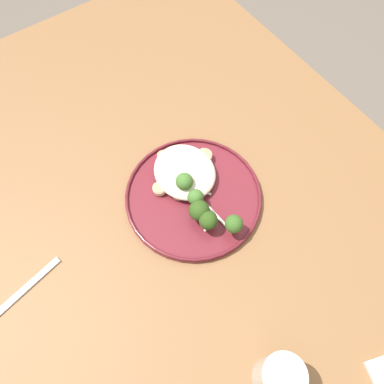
{
  "coord_description": "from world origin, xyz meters",
  "views": [
    {
      "loc": [
        0.29,
        -0.18,
        1.47
      ],
      "look_at": [
        -0.0,
        0.03,
        0.76
      ],
      "focal_mm": 35.55,
      "sensor_mm": 36.0,
      "label": 1
    }
  ],
  "objects_px": {
    "seared_scallop_front_small": "(186,188)",
    "seared_scallop_large_seared": "(204,156)",
    "broccoli_floret_split_head": "(184,182)",
    "water_glass": "(277,377)",
    "broccoli_floret_small_sprig": "(196,197)",
    "broccoli_floret_beside_noodles": "(234,224)",
    "seared_scallop_rear_pale": "(163,156)",
    "dinner_fork": "(16,297)",
    "seared_scallop_left_edge": "(195,172)",
    "broccoli_floret_tall_stalk": "(208,221)",
    "dinner_plate": "(192,194)",
    "seared_scallop_on_noodles": "(179,192)",
    "broccoli_floret_center_pile": "(199,211)",
    "seared_scallop_right_edge": "(185,158)",
    "seared_scallop_tiny_bay": "(160,189)"
  },
  "relations": [
    {
      "from": "seared_scallop_front_small",
      "to": "broccoli_floret_center_pile",
      "type": "distance_m",
      "value": 0.07
    },
    {
      "from": "broccoli_floret_split_head",
      "to": "broccoli_floret_center_pile",
      "type": "height_order",
      "value": "broccoli_floret_split_head"
    },
    {
      "from": "broccoli_floret_split_head",
      "to": "water_glass",
      "type": "relative_size",
      "value": 0.51
    },
    {
      "from": "seared_scallop_on_noodles",
      "to": "broccoli_floret_split_head",
      "type": "bearing_deg",
      "value": 98.87
    },
    {
      "from": "broccoli_floret_center_pile",
      "to": "dinner_fork",
      "type": "distance_m",
      "value": 0.38
    },
    {
      "from": "seared_scallop_left_edge",
      "to": "seared_scallop_rear_pale",
      "type": "xyz_separation_m",
      "value": [
        -0.07,
        -0.03,
        0.0
      ]
    },
    {
      "from": "seared_scallop_rear_pale",
      "to": "dinner_fork",
      "type": "xyz_separation_m",
      "value": [
        0.09,
        -0.39,
        -0.02
      ]
    },
    {
      "from": "dinner_plate",
      "to": "seared_scallop_rear_pale",
      "type": "distance_m",
      "value": 0.11
    },
    {
      "from": "seared_scallop_front_small",
      "to": "dinner_fork",
      "type": "bearing_deg",
      "value": -89.88
    },
    {
      "from": "seared_scallop_left_edge",
      "to": "water_glass",
      "type": "distance_m",
      "value": 0.42
    },
    {
      "from": "seared_scallop_rear_pale",
      "to": "seared_scallop_right_edge",
      "type": "bearing_deg",
      "value": 49.39
    },
    {
      "from": "seared_scallop_large_seared",
      "to": "water_glass",
      "type": "height_order",
      "value": "water_glass"
    },
    {
      "from": "broccoli_floret_tall_stalk",
      "to": "dinner_fork",
      "type": "relative_size",
      "value": 0.29
    },
    {
      "from": "seared_scallop_front_small",
      "to": "broccoli_floret_tall_stalk",
      "type": "relative_size",
      "value": 0.56
    },
    {
      "from": "seared_scallop_front_small",
      "to": "seared_scallop_large_seared",
      "type": "bearing_deg",
      "value": 118.01
    },
    {
      "from": "broccoli_floret_split_head",
      "to": "broccoli_floret_beside_noodles",
      "type": "xyz_separation_m",
      "value": [
        0.13,
        0.03,
        0.0
      ]
    },
    {
      "from": "seared_scallop_front_small",
      "to": "water_glass",
      "type": "bearing_deg",
      "value": -12.42
    },
    {
      "from": "dinner_plate",
      "to": "seared_scallop_large_seared",
      "type": "height_order",
      "value": "seared_scallop_large_seared"
    },
    {
      "from": "seared_scallop_front_small",
      "to": "broccoli_floret_tall_stalk",
      "type": "height_order",
      "value": "broccoli_floret_tall_stalk"
    },
    {
      "from": "seared_scallop_rear_pale",
      "to": "seared_scallop_front_small",
      "type": "bearing_deg",
      "value": -1.11
    },
    {
      "from": "seared_scallop_left_edge",
      "to": "broccoli_floret_small_sprig",
      "type": "bearing_deg",
      "value": -33.55
    },
    {
      "from": "seared_scallop_front_small",
      "to": "seared_scallop_tiny_bay",
      "type": "bearing_deg",
      "value": -122.15
    },
    {
      "from": "seared_scallop_on_noodles",
      "to": "dinner_plate",
      "type": "bearing_deg",
      "value": 58.94
    },
    {
      "from": "seared_scallop_front_small",
      "to": "broccoli_floret_small_sprig",
      "type": "xyz_separation_m",
      "value": [
        0.04,
        -0.0,
        0.02
      ]
    },
    {
      "from": "broccoli_floret_beside_noodles",
      "to": "seared_scallop_large_seared",
      "type": "bearing_deg",
      "value": 162.63
    },
    {
      "from": "broccoli_floret_tall_stalk",
      "to": "broccoli_floret_small_sprig",
      "type": "bearing_deg",
      "value": 169.87
    },
    {
      "from": "seared_scallop_on_noodles",
      "to": "broccoli_floret_small_sprig",
      "type": "bearing_deg",
      "value": 25.62
    },
    {
      "from": "seared_scallop_left_edge",
      "to": "broccoli_floret_split_head",
      "type": "relative_size",
      "value": 0.47
    },
    {
      "from": "seared_scallop_left_edge",
      "to": "dinner_fork",
      "type": "xyz_separation_m",
      "value": [
        0.02,
        -0.43,
        -0.02
      ]
    },
    {
      "from": "seared_scallop_rear_pale",
      "to": "broccoli_floret_beside_noodles",
      "type": "bearing_deg",
      "value": 5.15
    },
    {
      "from": "dinner_plate",
      "to": "water_glass",
      "type": "distance_m",
      "value": 0.38
    },
    {
      "from": "broccoli_floret_small_sprig",
      "to": "water_glass",
      "type": "bearing_deg",
      "value": -13.33
    },
    {
      "from": "seared_scallop_on_noodles",
      "to": "broccoli_floret_beside_noodles",
      "type": "height_order",
      "value": "broccoli_floret_beside_noodles"
    },
    {
      "from": "seared_scallop_right_edge",
      "to": "seared_scallop_front_small",
      "type": "bearing_deg",
      "value": -32.87
    },
    {
      "from": "broccoli_floret_small_sprig",
      "to": "broccoli_floret_beside_noodles",
      "type": "relative_size",
      "value": 0.8
    },
    {
      "from": "broccoli_floret_small_sprig",
      "to": "broccoli_floret_beside_noodles",
      "type": "distance_m",
      "value": 0.1
    },
    {
      "from": "broccoli_floret_tall_stalk",
      "to": "water_glass",
      "type": "distance_m",
      "value": 0.3
    },
    {
      "from": "seared_scallop_on_noodles",
      "to": "dinner_fork",
      "type": "xyz_separation_m",
      "value": [
        -0.0,
        -0.37,
        -0.02
      ]
    },
    {
      "from": "broccoli_floret_split_head",
      "to": "broccoli_floret_beside_noodles",
      "type": "relative_size",
      "value": 0.98
    },
    {
      "from": "seared_scallop_on_noodles",
      "to": "water_glass",
      "type": "relative_size",
      "value": 0.28
    },
    {
      "from": "broccoli_floret_beside_noodles",
      "to": "broccoli_floret_center_pile",
      "type": "bearing_deg",
      "value": -149.82
    },
    {
      "from": "seared_scallop_on_noodles",
      "to": "broccoli_floret_tall_stalk",
      "type": "relative_size",
      "value": 0.57
    },
    {
      "from": "seared_scallop_rear_pale",
      "to": "seared_scallop_front_small",
      "type": "distance_m",
      "value": 0.09
    },
    {
      "from": "seared_scallop_right_edge",
      "to": "broccoli_floret_center_pile",
      "type": "bearing_deg",
      "value": -22.85
    },
    {
      "from": "broccoli_floret_small_sprig",
      "to": "dinner_fork",
      "type": "height_order",
      "value": "broccoli_floret_small_sprig"
    },
    {
      "from": "broccoli_floret_tall_stalk",
      "to": "broccoli_floret_beside_noodles",
      "type": "height_order",
      "value": "broccoli_floret_beside_noodles"
    },
    {
      "from": "broccoli_floret_tall_stalk",
      "to": "seared_scallop_rear_pale",
      "type": "bearing_deg",
      "value": 175.55
    },
    {
      "from": "broccoli_floret_split_head",
      "to": "water_glass",
      "type": "distance_m",
      "value": 0.39
    },
    {
      "from": "seared_scallop_right_edge",
      "to": "broccoli_floret_small_sprig",
      "type": "relative_size",
      "value": 0.54
    },
    {
      "from": "dinner_fork",
      "to": "seared_scallop_large_seared",
      "type": "bearing_deg",
      "value": 95.03
    }
  ]
}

